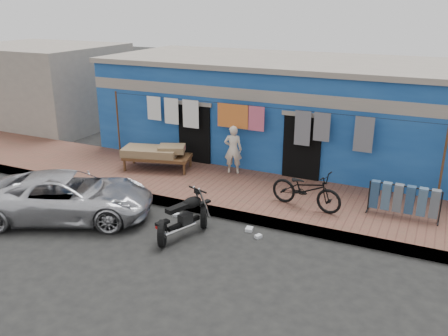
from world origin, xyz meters
TOP-DOWN VIEW (x-y plane):
  - ground at (0.00, 0.00)m, footprint 80.00×80.00m
  - sidewalk at (0.00, 3.00)m, footprint 28.00×3.00m
  - curb at (0.00, 1.55)m, footprint 28.00×0.10m
  - building at (-0.00, 6.99)m, footprint 12.20×5.20m
  - neighbor_left at (-11.00, 7.00)m, footprint 6.00×5.00m
  - clothesline at (-0.32, 4.25)m, footprint 10.06×0.06m
  - car at (-3.29, -0.09)m, footprint 4.65×3.52m
  - seated_person at (-0.66, 4.03)m, footprint 0.61×0.50m
  - bicycle at (2.02, 2.50)m, footprint 1.92×0.93m
  - motorcycle at (-0.21, 0.28)m, footprint 1.54×1.95m
  - charpoy at (-2.91, 3.39)m, footprint 2.61×2.05m
  - jeans_rack at (4.27, 2.99)m, footprint 1.71×0.40m
  - litter_a at (-0.92, 1.11)m, footprint 0.19×0.17m
  - litter_b at (1.38, 0.91)m, footprint 0.17×0.19m
  - litter_c at (1.06, 1.16)m, footprint 0.18×0.22m

SIDE VIEW (x-z plane):
  - ground at x=0.00m, z-range 0.00..0.00m
  - litter_a at x=-0.92m, z-range 0.00..0.07m
  - litter_b at x=1.38m, z-range 0.00..0.08m
  - litter_c at x=1.06m, z-range 0.00..0.08m
  - sidewalk at x=0.00m, z-range 0.00..0.25m
  - curb at x=0.00m, z-range 0.00..0.25m
  - motorcycle at x=-0.21m, z-range 0.00..1.04m
  - car at x=-3.29m, z-range 0.00..1.19m
  - charpoy at x=-2.91m, z-range 0.25..0.96m
  - jeans_rack at x=4.27m, z-range 0.25..1.07m
  - bicycle at x=2.02m, z-range 0.25..1.44m
  - seated_person at x=-0.66m, z-range 0.25..1.71m
  - building at x=0.00m, z-range 0.01..3.37m
  - neighbor_left at x=-11.00m, z-range 0.00..3.40m
  - clothesline at x=-0.32m, z-range 0.74..2.84m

